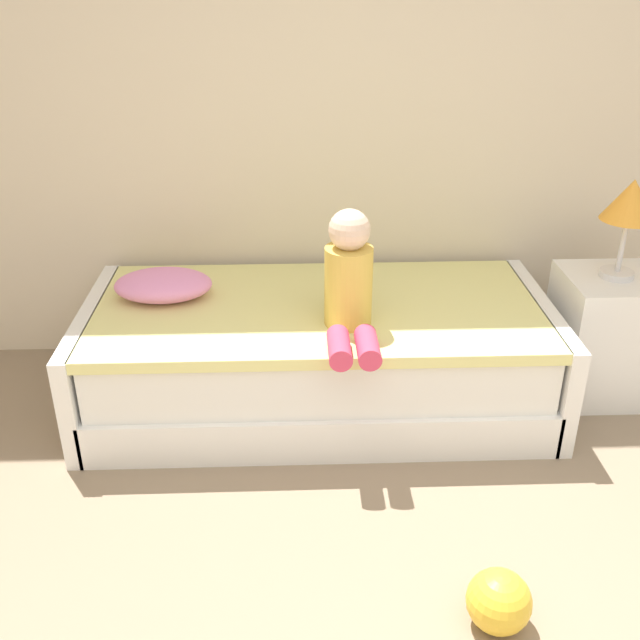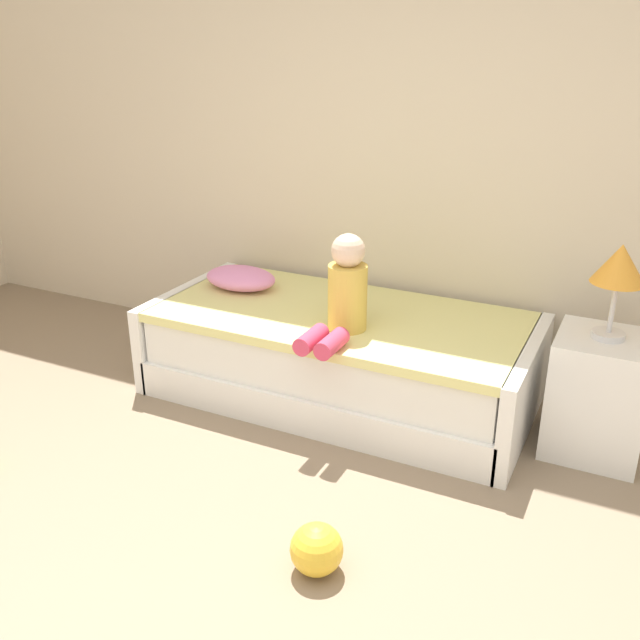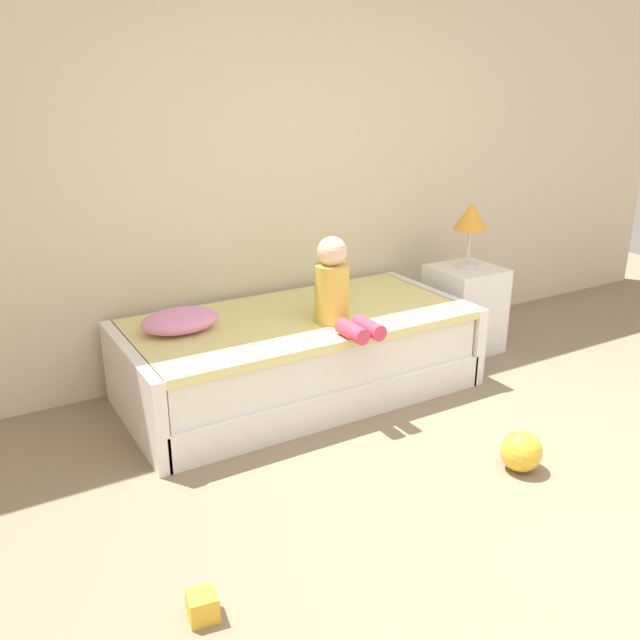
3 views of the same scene
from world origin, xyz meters
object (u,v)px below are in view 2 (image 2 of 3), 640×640
at_px(table_lamp, 619,269).
at_px(child_figure, 344,294).
at_px(pillow, 241,278).
at_px(toy_ball, 317,549).
at_px(bed, 340,355).
at_px(nightstand, 598,395).

bearing_deg(table_lamp, child_figure, -167.97).
height_order(child_figure, pillow, child_figure).
bearing_deg(toy_ball, bed, 111.20).
xyz_separation_m(nightstand, child_figure, (-1.23, -0.26, 0.40)).
bearing_deg(nightstand, toy_ball, -121.46).
relative_size(nightstand, table_lamp, 1.33).
relative_size(table_lamp, child_figure, 0.88).
distance_m(bed, pillow, 0.77).
bearing_deg(toy_ball, child_figure, 109.74).
bearing_deg(bed, child_figure, -62.16).
height_order(table_lamp, pillow, table_lamp).
bearing_deg(pillow, child_figure, -21.89).
bearing_deg(table_lamp, toy_ball, -121.46).
relative_size(table_lamp, toy_ball, 2.20).
bearing_deg(pillow, toy_ball, -49.69).
relative_size(bed, table_lamp, 4.69).
bearing_deg(toy_ball, table_lamp, 58.54).
distance_m(bed, child_figure, 0.53).
distance_m(child_figure, pillow, 0.89).
xyz_separation_m(nightstand, pillow, (-2.05, 0.07, 0.26)).
height_order(nightstand, toy_ball, nightstand).
distance_m(table_lamp, toy_ball, 1.80).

